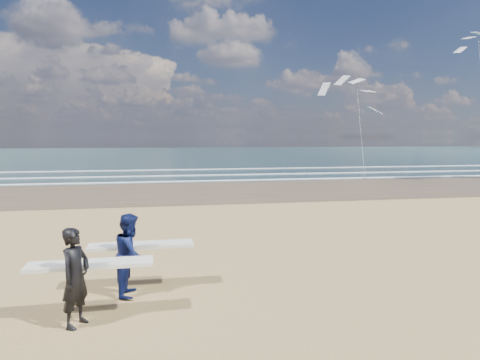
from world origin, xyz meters
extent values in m
cube|color=#4E3C29|center=(20.00, 18.00, 0.01)|extent=(220.00, 12.00, 0.01)
cube|color=#193238|center=(20.00, 72.00, 0.01)|extent=(220.00, 100.00, 0.02)
cube|color=white|center=(20.00, 22.80, 0.05)|extent=(220.00, 0.50, 0.05)
cube|color=white|center=(20.00, 27.50, 0.05)|extent=(220.00, 0.50, 0.05)
cube|color=white|center=(20.00, 34.00, 0.05)|extent=(220.00, 0.50, 0.05)
imported|color=black|center=(-0.94, -0.59, 0.86)|extent=(0.65, 0.74, 1.72)
cube|color=white|center=(-0.74, -0.24, 0.97)|extent=(2.21, 0.55, 0.07)
imported|color=#0C1647|center=(-0.10, 0.76, 0.85)|extent=(0.73, 0.89, 1.69)
cube|color=white|center=(0.10, 1.11, 0.94)|extent=(2.20, 0.53, 0.07)
cube|color=slate|center=(16.26, 22.54, 0.05)|extent=(0.12, 0.12, 0.10)
camera|label=1|loc=(0.49, -8.08, 3.24)|focal=32.00mm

